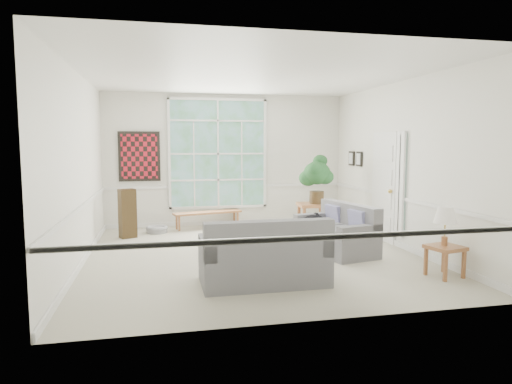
% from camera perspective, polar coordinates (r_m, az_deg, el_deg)
% --- Properties ---
extents(floor, '(5.50, 6.00, 0.01)m').
position_cam_1_polar(floor, '(7.85, -0.41, -7.85)').
color(floor, '#AFAA95').
rests_on(floor, ground).
extents(ceiling, '(5.50, 6.00, 0.02)m').
position_cam_1_polar(ceiling, '(7.70, -0.43, 14.42)').
color(ceiling, white).
rests_on(ceiling, ground).
extents(wall_back, '(5.50, 0.02, 3.00)m').
position_cam_1_polar(wall_back, '(10.58, -3.71, 3.99)').
color(wall_back, white).
rests_on(wall_back, ground).
extents(wall_front, '(5.50, 0.02, 3.00)m').
position_cam_1_polar(wall_front, '(4.73, 6.93, 1.36)').
color(wall_front, white).
rests_on(wall_front, ground).
extents(wall_left, '(0.02, 6.00, 3.00)m').
position_cam_1_polar(wall_left, '(7.57, -21.30, 2.75)').
color(wall_left, white).
rests_on(wall_left, ground).
extents(wall_right, '(0.02, 6.00, 3.00)m').
position_cam_1_polar(wall_right, '(8.61, 17.84, 3.23)').
color(wall_right, white).
rests_on(wall_right, ground).
extents(window_back, '(2.30, 0.08, 2.40)m').
position_cam_1_polar(window_back, '(10.51, -4.77, 4.79)').
color(window_back, white).
rests_on(window_back, wall_back).
extents(entry_door, '(0.08, 0.90, 2.10)m').
position_cam_1_polar(entry_door, '(9.15, 15.66, 0.62)').
color(entry_door, white).
rests_on(entry_door, floor).
extents(door_sidelight, '(0.08, 0.26, 1.90)m').
position_cam_1_polar(door_sidelight, '(8.59, 17.63, 0.89)').
color(door_sidelight, white).
rests_on(door_sidelight, wall_right).
extents(wall_art, '(0.90, 0.06, 1.10)m').
position_cam_1_polar(wall_art, '(10.42, -14.37, 4.33)').
color(wall_art, maroon).
rests_on(wall_art, wall_back).
extents(wall_frame_near, '(0.04, 0.26, 0.32)m').
position_cam_1_polar(wall_frame_near, '(10.15, 12.72, 4.05)').
color(wall_frame_near, black).
rests_on(wall_frame_near, wall_right).
extents(wall_frame_far, '(0.04, 0.26, 0.32)m').
position_cam_1_polar(wall_frame_far, '(10.51, 11.81, 4.13)').
color(wall_frame_far, black).
rests_on(wall_frame_far, wall_right).
extents(loveseat_right, '(1.12, 1.68, 0.84)m').
position_cam_1_polar(loveseat_right, '(8.06, 9.86, -4.49)').
color(loveseat_right, slate).
rests_on(loveseat_right, floor).
extents(loveseat_front, '(1.69, 0.88, 0.91)m').
position_cam_1_polar(loveseat_front, '(6.20, 0.95, -7.25)').
color(loveseat_front, slate).
rests_on(loveseat_front, floor).
extents(coffee_table, '(1.06, 0.59, 0.39)m').
position_cam_1_polar(coffee_table, '(7.90, -1.31, -6.25)').
color(coffee_table, '#945B34').
rests_on(coffee_table, floor).
extents(pewter_bowl, '(0.35, 0.35, 0.08)m').
position_cam_1_polar(pewter_bowl, '(7.92, -1.65, -4.50)').
color(pewter_bowl, '#9A9A9F').
rests_on(pewter_bowl, coffee_table).
extents(window_bench, '(1.57, 0.64, 0.36)m').
position_cam_1_polar(window_bench, '(10.30, -6.06, -3.47)').
color(window_bench, '#945B34').
rests_on(window_bench, floor).
extents(end_table, '(0.65, 0.65, 0.61)m').
position_cam_1_polar(end_table, '(9.90, 7.07, -3.15)').
color(end_table, '#945B34').
rests_on(end_table, floor).
extents(houseplant, '(0.63, 0.63, 1.06)m').
position_cam_1_polar(houseplant, '(9.78, 7.62, 1.65)').
color(houseplant, '#204F25').
rests_on(houseplant, end_table).
extents(side_table, '(0.53, 0.53, 0.45)m').
position_cam_1_polar(side_table, '(7.06, 22.51, -8.00)').
color(side_table, '#945B34').
rests_on(side_table, floor).
extents(table_lamp, '(0.34, 0.34, 0.55)m').
position_cam_1_polar(table_lamp, '(6.99, 22.56, -3.95)').
color(table_lamp, silver).
rests_on(table_lamp, side_table).
extents(pet_bed, '(0.51, 0.51, 0.13)m').
position_cam_1_polar(pet_bed, '(9.94, -12.28, -4.59)').
color(pet_bed, gray).
rests_on(pet_bed, floor).
extents(floor_speaker, '(0.38, 0.34, 0.98)m').
position_cam_1_polar(floor_speaker, '(9.48, -15.77, -2.60)').
color(floor_speaker, '#3A2A15').
rests_on(floor_speaker, floor).
extents(cat, '(0.45, 0.42, 0.17)m').
position_cam_1_polar(cat, '(8.44, 7.26, -3.31)').
color(cat, black).
rests_on(cat, loveseat_right).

